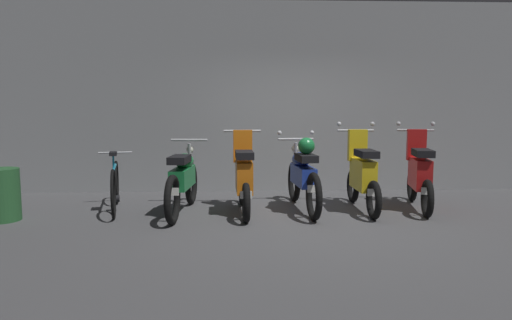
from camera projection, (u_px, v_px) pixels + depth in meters
ground_plane at (310, 221)px, 6.13m from camera, size 80.00×80.00×0.00m
back_wall at (290, 98)px, 8.36m from camera, size 16.00×0.30×3.38m
motorbike_slot_0 at (183, 179)px, 6.55m from camera, size 0.56×1.95×1.03m
motorbike_slot_1 at (244, 176)px, 6.58m from camera, size 0.56×1.68×1.18m
motorbike_slot_2 at (303, 174)px, 6.75m from camera, size 0.59×1.95×1.15m
motorbike_slot_3 at (362, 174)px, 6.76m from camera, size 0.59×1.68×1.29m
motorbike_slot_4 at (419, 173)px, 6.86m from camera, size 0.59×1.67×1.29m
bicycle at (115, 186)px, 6.72m from camera, size 0.53×1.70×0.89m
trash_bin at (1, 195)px, 6.11m from camera, size 0.47×0.47×0.70m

